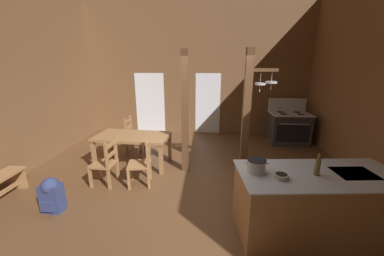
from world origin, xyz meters
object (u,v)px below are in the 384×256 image
object	(u,v)px
stockpot_on_counter	(256,166)
mixing_bowl_on_counter	(281,176)
stove_range	(289,128)
kitchen_island	(315,204)
dining_table	(133,139)
backpack	(51,194)
ladderback_chair_by_post	(134,134)
ladderback_chair_near_window	(142,163)
ladderback_chair_at_table_end	(106,163)
bottle_tall_on_counter	(317,167)

from	to	relation	value
stockpot_on_counter	mixing_bowl_on_counter	distance (m)	0.33
stove_range	kitchen_island	bearing A→B (deg)	-103.48
dining_table	stockpot_on_counter	xyz separation A→B (m)	(2.42, -2.08, 0.38)
backpack	mixing_bowl_on_counter	world-z (taller)	mixing_bowl_on_counter
dining_table	ladderback_chair_by_post	bearing A→B (deg)	107.85
kitchen_island	ladderback_chair_near_window	size ratio (longest dim) A/B	2.36
stockpot_on_counter	stove_range	bearing A→B (deg)	65.56
kitchen_island	ladderback_chair_at_table_end	xyz separation A→B (m)	(-3.52, 1.12, -0.02)
bottle_tall_on_counter	stockpot_on_counter	bearing A→B (deg)	177.57
mixing_bowl_on_counter	bottle_tall_on_counter	xyz separation A→B (m)	(0.49, 0.13, 0.09)
kitchen_island	ladderback_chair_by_post	xyz separation A→B (m)	(-3.58, 3.02, -0.02)
stove_range	bottle_tall_on_counter	size ratio (longest dim) A/B	4.40
dining_table	stockpot_on_counter	bearing A→B (deg)	-40.69
ladderback_chair_near_window	bottle_tall_on_counter	size ratio (longest dim) A/B	3.17
kitchen_island	ladderback_chair_near_window	distance (m)	3.04
stove_range	backpack	size ratio (longest dim) A/B	2.21
ladderback_chair_near_window	backpack	size ratio (longest dim) A/B	1.59
dining_table	stockpot_on_counter	size ratio (longest dim) A/B	5.45
dining_table	mixing_bowl_on_counter	size ratio (longest dim) A/B	10.12
dining_table	ladderback_chair_near_window	size ratio (longest dim) A/B	1.86
ladderback_chair_near_window	ladderback_chair_by_post	xyz separation A→B (m)	(-0.78, 1.85, 0.00)
kitchen_island	ladderback_chair_near_window	world-z (taller)	ladderback_chair_near_window
dining_table	ladderback_chair_by_post	world-z (taller)	ladderback_chair_by_post
ladderback_chair_near_window	stockpot_on_counter	world-z (taller)	stockpot_on_counter
backpack	ladderback_chair_by_post	bearing A→B (deg)	80.89
ladderback_chair_by_post	mixing_bowl_on_counter	size ratio (longest dim) A/B	5.44
ladderback_chair_at_table_end	stockpot_on_counter	size ratio (longest dim) A/B	2.93
dining_table	bottle_tall_on_counter	world-z (taller)	bottle_tall_on_counter
backpack	mixing_bowl_on_counter	bearing A→B (deg)	-6.26
kitchen_island	backpack	xyz separation A→B (m)	(-4.03, 0.20, -0.15)
ladderback_chair_at_table_end	bottle_tall_on_counter	distance (m)	3.69
ladderback_chair_near_window	mixing_bowl_on_counter	bearing A→B (deg)	-31.14
dining_table	ladderback_chair_by_post	distance (m)	1.03
kitchen_island	mixing_bowl_on_counter	world-z (taller)	mixing_bowl_on_counter
kitchen_island	ladderback_chair_by_post	distance (m)	4.69
ladderback_chair_by_post	backpack	xyz separation A→B (m)	(-0.45, -2.82, -0.14)
bottle_tall_on_counter	kitchen_island	bearing A→B (deg)	34.12
stove_range	mixing_bowl_on_counter	xyz separation A→B (m)	(-1.51, -4.10, 0.49)
stove_range	ladderback_chair_by_post	world-z (taller)	stove_range
stove_range	dining_table	xyz separation A→B (m)	(-4.21, -1.86, 0.17)
ladderback_chair_at_table_end	mixing_bowl_on_counter	xyz separation A→B (m)	(2.96, -1.30, 0.52)
kitchen_island	bottle_tall_on_counter	distance (m)	0.60
ladderback_chair_by_post	backpack	size ratio (longest dim) A/B	1.59
bottle_tall_on_counter	mixing_bowl_on_counter	bearing A→B (deg)	-165.17
ladderback_chair_by_post	mixing_bowl_on_counter	distance (m)	4.43
ladderback_chair_by_post	ladderback_chair_at_table_end	distance (m)	1.90
stove_range	ladderback_chair_near_window	distance (m)	4.65
dining_table	backpack	world-z (taller)	dining_table
backpack	stockpot_on_counter	xyz separation A→B (m)	(3.18, -0.22, 0.71)
dining_table	ladderback_chair_at_table_end	xyz separation A→B (m)	(-0.25, -0.94, -0.20)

